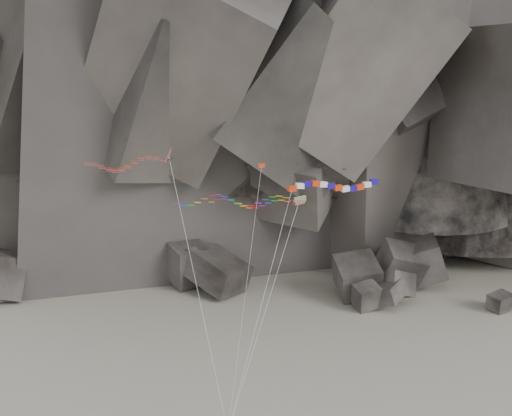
{
  "coord_description": "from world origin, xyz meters",
  "views": [
    {
      "loc": [
        5.52,
        -53.94,
        33.34
      ],
      "look_at": [
        2.64,
        6.0,
        19.78
      ],
      "focal_mm": 45.0,
      "sensor_mm": 36.0,
      "label": 1
    }
  ],
  "objects_px": {
    "delta_kite": "(122,163)",
    "banner_kite": "(333,187)",
    "pennant_kite": "(254,227)",
    "parafoil_kite": "(233,201)"
  },
  "relations": [
    {
      "from": "delta_kite",
      "to": "pennant_kite",
      "type": "distance_m",
      "value": 15.17
    },
    {
      "from": "banner_kite",
      "to": "delta_kite",
      "type": "bearing_deg",
      "value": 156.45
    },
    {
      "from": "delta_kite",
      "to": "banner_kite",
      "type": "relative_size",
      "value": 1.15
    },
    {
      "from": "parafoil_kite",
      "to": "pennant_kite",
      "type": "distance_m",
      "value": 4.37
    },
    {
      "from": "delta_kite",
      "to": "parafoil_kite",
      "type": "bearing_deg",
      "value": -8.94
    },
    {
      "from": "delta_kite",
      "to": "banner_kite",
      "type": "bearing_deg",
      "value": 6.04
    },
    {
      "from": "banner_kite",
      "to": "parafoil_kite",
      "type": "bearing_deg",
      "value": 173.97
    },
    {
      "from": "banner_kite",
      "to": "pennant_kite",
      "type": "xyz_separation_m",
      "value": [
        -7.23,
        -6.36,
        -2.33
      ]
    },
    {
      "from": "banner_kite",
      "to": "pennant_kite",
      "type": "relative_size",
      "value": 0.9
    },
    {
      "from": "delta_kite",
      "to": "pennant_kite",
      "type": "height_order",
      "value": "delta_kite"
    }
  ]
}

